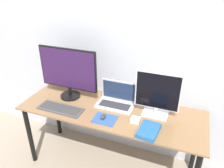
{
  "coord_description": "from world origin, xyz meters",
  "views": [
    {
      "loc": [
        0.65,
        -1.34,
        1.94
      ],
      "look_at": [
        0.01,
        0.33,
        1.01
      ],
      "focal_mm": 35.0,
      "sensor_mm": 36.0,
      "label": 1
    }
  ],
  "objects_px": {
    "monitor_right": "(157,95)",
    "book": "(149,131)",
    "monitor_left": "(68,72)",
    "keyboard": "(61,109)",
    "mouse": "(103,116)",
    "laptop": "(117,99)",
    "power_brick": "(135,120)"
  },
  "relations": [
    {
      "from": "monitor_right",
      "to": "book",
      "type": "bearing_deg",
      "value": -90.17
    },
    {
      "from": "mouse",
      "to": "laptop",
      "type": "bearing_deg",
      "value": 84.28
    },
    {
      "from": "keyboard",
      "to": "mouse",
      "type": "height_order",
      "value": "mouse"
    },
    {
      "from": "keyboard",
      "to": "monitor_right",
      "type": "bearing_deg",
      "value": 16.02
    },
    {
      "from": "monitor_right",
      "to": "power_brick",
      "type": "bearing_deg",
      "value": -128.78
    },
    {
      "from": "monitor_right",
      "to": "power_brick",
      "type": "height_order",
      "value": "monitor_right"
    },
    {
      "from": "monitor_left",
      "to": "laptop",
      "type": "bearing_deg",
      "value": 4.72
    },
    {
      "from": "monitor_left",
      "to": "book",
      "type": "relative_size",
      "value": 2.6
    },
    {
      "from": "monitor_left",
      "to": "power_brick",
      "type": "xyz_separation_m",
      "value": [
        0.77,
        -0.18,
        -0.27
      ]
    },
    {
      "from": "keyboard",
      "to": "power_brick",
      "type": "xyz_separation_m",
      "value": [
        0.74,
        0.07,
        0.01
      ]
    },
    {
      "from": "power_brick",
      "to": "laptop",
      "type": "bearing_deg",
      "value": 139.44
    },
    {
      "from": "monitor_right",
      "to": "keyboard",
      "type": "bearing_deg",
      "value": -163.98
    },
    {
      "from": "monitor_right",
      "to": "book",
      "type": "height_order",
      "value": "monitor_right"
    },
    {
      "from": "book",
      "to": "power_brick",
      "type": "relative_size",
      "value": 2.93
    },
    {
      "from": "monitor_left",
      "to": "monitor_right",
      "type": "height_order",
      "value": "monitor_left"
    },
    {
      "from": "monitor_left",
      "to": "keyboard",
      "type": "distance_m",
      "value": 0.38
    },
    {
      "from": "keyboard",
      "to": "mouse",
      "type": "xyz_separation_m",
      "value": [
        0.45,
        0.01,
        0.01
      ]
    },
    {
      "from": "monitor_left",
      "to": "mouse",
      "type": "bearing_deg",
      "value": -26.2
    },
    {
      "from": "laptop",
      "to": "monitor_right",
      "type": "bearing_deg",
      "value": -6.04
    },
    {
      "from": "monitor_left",
      "to": "keyboard",
      "type": "bearing_deg",
      "value": -81.4
    },
    {
      "from": "power_brick",
      "to": "monitor_left",
      "type": "bearing_deg",
      "value": 166.98
    },
    {
      "from": "monitor_right",
      "to": "book",
      "type": "distance_m",
      "value": 0.34
    },
    {
      "from": "keyboard",
      "to": "power_brick",
      "type": "distance_m",
      "value": 0.74
    },
    {
      "from": "mouse",
      "to": "monitor_right",
      "type": "bearing_deg",
      "value": 29.07
    },
    {
      "from": "laptop",
      "to": "keyboard",
      "type": "height_order",
      "value": "laptop"
    },
    {
      "from": "book",
      "to": "mouse",
      "type": "bearing_deg",
      "value": 174.53
    },
    {
      "from": "monitor_right",
      "to": "mouse",
      "type": "distance_m",
      "value": 0.53
    },
    {
      "from": "book",
      "to": "power_brick",
      "type": "height_order",
      "value": "power_brick"
    },
    {
      "from": "monitor_left",
      "to": "laptop",
      "type": "xyz_separation_m",
      "value": [
        0.51,
        0.04,
        -0.23
      ]
    },
    {
      "from": "monitor_right",
      "to": "keyboard",
      "type": "height_order",
      "value": "monitor_right"
    },
    {
      "from": "monitor_right",
      "to": "monitor_left",
      "type": "bearing_deg",
      "value": 180.0
    },
    {
      "from": "mouse",
      "to": "book",
      "type": "bearing_deg",
      "value": -5.47
    }
  ]
}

